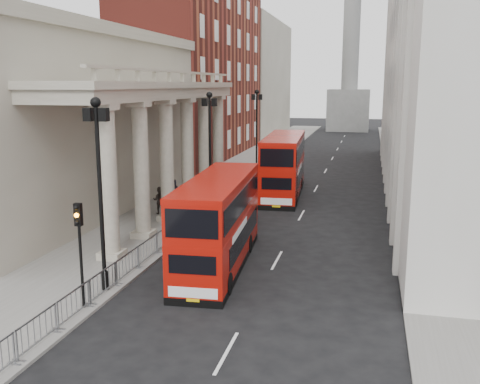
{
  "coord_description": "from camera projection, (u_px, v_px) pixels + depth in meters",
  "views": [
    {
      "loc": [
        10.4,
        -16.12,
        8.94
      ],
      "look_at": [
        3.43,
        12.46,
        3.0
      ],
      "focal_mm": 40.0,
      "sensor_mm": 36.0,
      "label": 1
    }
  ],
  "objects": [
    {
      "name": "monument_column",
      "position": [
        351.0,
        47.0,
        102.6
      ],
      "size": [
        8.0,
        8.0,
        54.2
      ],
      "color": "#60605E",
      "rests_on": "ground"
    },
    {
      "name": "lamp_post_mid",
      "position": [
        210.0,
        142.0,
        37.75
      ],
      "size": [
        1.05,
        0.44,
        8.32
      ],
      "color": "black",
      "rests_on": "sidewalk_west"
    },
    {
      "name": "bus_near",
      "position": [
        219.0,
        221.0,
        26.33
      ],
      "size": [
        3.24,
        10.55,
        4.49
      ],
      "rotation": [
        0.0,
        0.0,
        0.07
      ],
      "color": "#A71007",
      "rests_on": "ground"
    },
    {
      "name": "west_building_far",
      "position": [
        254.0,
        78.0,
        96.18
      ],
      "size": [
        9.0,
        30.0,
        20.0
      ],
      "primitive_type": "cube",
      "color": "gray",
      "rests_on": "ground"
    },
    {
      "name": "sidewalk_east",
      "position": [
        405.0,
        192.0,
        44.96
      ],
      "size": [
        3.0,
        140.0,
        0.12
      ],
      "primitive_type": "cube",
      "color": "slate",
      "rests_on": "ground"
    },
    {
      "name": "bus_far",
      "position": [
        284.0,
        164.0,
        43.37
      ],
      "size": [
        3.51,
        11.52,
        4.9
      ],
      "rotation": [
        0.0,
        0.0,
        0.07
      ],
      "color": "#AA1007",
      "rests_on": "ground"
    },
    {
      "name": "ground",
      "position": [
        68.0,
        333.0,
        19.53
      ],
      "size": [
        260.0,
        260.0,
        0.0
      ],
      "primitive_type": "plane",
      "color": "black",
      "rests_on": "ground"
    },
    {
      "name": "lamp_post_south",
      "position": [
        100.0,
        182.0,
        22.51
      ],
      "size": [
        1.05,
        0.44,
        8.32
      ],
      "color": "black",
      "rests_on": "sidewalk_west"
    },
    {
      "name": "brick_building",
      "position": [
        198.0,
        67.0,
        65.51
      ],
      "size": [
        9.0,
        32.0,
        22.0
      ],
      "primitive_type": "cube",
      "color": "maroon",
      "rests_on": "ground"
    },
    {
      "name": "kerb",
      "position": [
        249.0,
        185.0,
        48.1
      ],
      "size": [
        0.2,
        140.0,
        0.14
      ],
      "primitive_type": "cube",
      "color": "slate",
      "rests_on": "ground"
    },
    {
      "name": "east_building",
      "position": [
        445.0,
        40.0,
        43.82
      ],
      "size": [
        8.0,
        55.0,
        25.0
      ],
      "primitive_type": "cube",
      "color": "beige",
      "rests_on": "ground"
    },
    {
      "name": "pedestrian_a",
      "position": [
        140.0,
        206.0,
        35.99
      ],
      "size": [
        0.67,
        0.53,
        1.6
      ],
      "primitive_type": "imported",
      "rotation": [
        0.0,
        0.0,
        0.29
      ],
      "color": "black",
      "rests_on": "sidewalk_west"
    },
    {
      "name": "crowd_barriers",
      "position": [
        89.0,
        293.0,
        21.6
      ],
      "size": [
        0.5,
        18.75,
        1.1
      ],
      "color": "gray",
      "rests_on": "sidewalk_west"
    },
    {
      "name": "pedestrian_c",
      "position": [
        174.0,
        191.0,
        40.78
      ],
      "size": [
        0.92,
        0.68,
        1.73
      ],
      "primitive_type": "imported",
      "rotation": [
        0.0,
        0.0,
        6.46
      ],
      "color": "black",
      "rests_on": "sidewalk_west"
    },
    {
      "name": "pedestrian_b",
      "position": [
        160.0,
        200.0,
        36.95
      ],
      "size": [
        1.04,
        0.88,
        1.9
      ],
      "primitive_type": "imported",
      "rotation": [
        0.0,
        0.0,
        3.33
      ],
      "color": "black",
      "rests_on": "sidewalk_west"
    },
    {
      "name": "portico_building",
      "position": [
        68.0,
        127.0,
        37.93
      ],
      "size": [
        9.0,
        28.0,
        12.0
      ],
      "primitive_type": "cube",
      "color": "gray",
      "rests_on": "ground"
    },
    {
      "name": "lamp_post_north",
      "position": [
        257.0,
        126.0,
        52.99
      ],
      "size": [
        1.05,
        0.44,
        8.32
      ],
      "color": "black",
      "rests_on": "sidewalk_west"
    },
    {
      "name": "sidewalk_west",
      "position": [
        217.0,
        183.0,
        48.79
      ],
      "size": [
        6.0,
        140.0,
        0.12
      ],
      "primitive_type": "cube",
      "color": "slate",
      "rests_on": "ground"
    },
    {
      "name": "traffic_light",
      "position": [
        79.0,
        236.0,
        20.92
      ],
      "size": [
        0.28,
        0.33,
        4.3
      ],
      "color": "black",
      "rests_on": "sidewalk_west"
    }
  ]
}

